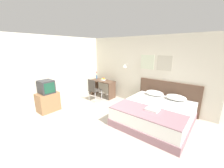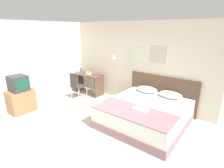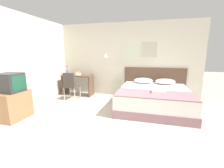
% 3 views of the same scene
% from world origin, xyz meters
% --- Properties ---
extents(ground_plane, '(24.00, 24.00, 0.00)m').
position_xyz_m(ground_plane, '(0.00, 0.00, 0.00)').
color(ground_plane, '#B2A899').
extents(wall_back, '(5.50, 0.31, 2.65)m').
position_xyz_m(wall_back, '(0.01, 2.95, 1.33)').
color(wall_back, beige).
rests_on(wall_back, ground_plane).
extents(bed, '(1.97, 2.08, 0.57)m').
position_xyz_m(bed, '(1.19, 1.82, 0.28)').
color(bed, gray).
rests_on(bed, ground_plane).
extents(headboard, '(2.09, 0.06, 1.08)m').
position_xyz_m(headboard, '(1.19, 2.89, 0.54)').
color(headboard, brown).
rests_on(headboard, ground_plane).
extents(pillow_left, '(0.64, 0.39, 0.18)m').
position_xyz_m(pillow_left, '(0.83, 2.62, 0.66)').
color(pillow_left, white).
rests_on(pillow_left, bed).
extents(pillow_right, '(0.64, 0.39, 0.18)m').
position_xyz_m(pillow_right, '(1.55, 2.62, 0.66)').
color(pillow_right, white).
rests_on(pillow_right, bed).
extents(throw_blanket, '(1.91, 0.83, 0.02)m').
position_xyz_m(throw_blanket, '(1.19, 1.22, 0.58)').
color(throw_blanket, gray).
rests_on(throw_blanket, bed).
extents(folded_towel_near_foot, '(0.33, 0.28, 0.06)m').
position_xyz_m(folded_towel_near_foot, '(1.29, 1.36, 0.62)').
color(folded_towel_near_foot, white).
rests_on(folded_towel_near_foot, throw_blanket).
extents(desk, '(1.13, 0.52, 0.77)m').
position_xyz_m(desk, '(-1.61, 2.55, 0.53)').
color(desk, brown).
rests_on(desk, ground_plane).
extents(desk_chair, '(0.43, 0.43, 0.94)m').
position_xyz_m(desk_chair, '(-1.53, 1.88, 0.55)').
color(desk_chair, '#3D3833').
rests_on(desk_chair, ground_plane).
extents(fruit_bowl, '(0.22, 0.22, 0.13)m').
position_xyz_m(fruit_bowl, '(-1.60, 2.57, 0.82)').
color(fruit_bowl, silver).
rests_on(fruit_bowl, desk).
extents(flower_vase, '(0.07, 0.07, 0.35)m').
position_xyz_m(flower_vase, '(-2.07, 2.62, 0.89)').
color(flower_vase, '#4C7099').
rests_on(flower_vase, desk).
extents(tv_stand, '(0.49, 0.70, 0.68)m').
position_xyz_m(tv_stand, '(-2.09, 0.19, 0.34)').
color(tv_stand, '#8E6642').
rests_on(tv_stand, ground_plane).
extents(television, '(0.48, 0.45, 0.45)m').
position_xyz_m(television, '(-2.08, 0.19, 0.90)').
color(television, '#2D2D30').
rests_on(television, tv_stand).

